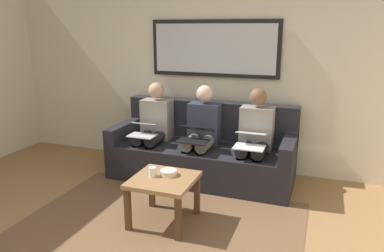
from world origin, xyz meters
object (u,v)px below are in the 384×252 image
(couch, at_px, (203,152))
(cup, at_px, (152,172))
(coffee_table, at_px, (163,185))
(person_right, at_px, (154,126))
(laptop_silver, at_px, (145,129))
(bowl, at_px, (168,173))
(laptop_black, at_px, (196,134))
(laptop_white, at_px, (251,139))
(framed_mirror, at_px, (214,49))
(person_middle, at_px, (202,130))
(person_left, at_px, (255,135))

(couch, bearing_deg, cup, 85.02)
(coffee_table, xyz_separation_m, person_right, (0.65, -1.15, 0.23))
(coffee_table, xyz_separation_m, laptop_silver, (0.65, -0.91, 0.25))
(cup, relative_size, bowl, 0.57)
(couch, xyz_separation_m, laptop_black, (0.00, 0.30, 0.32))
(bowl, relative_size, laptop_white, 0.43)
(person_right, bearing_deg, laptop_silver, 90.00)
(cup, relative_size, person_right, 0.08)
(bowl, bearing_deg, coffee_table, 77.74)
(framed_mirror, height_order, person_middle, framed_mirror)
(laptop_white, bearing_deg, coffee_table, 55.13)
(person_right, bearing_deg, framed_mirror, -144.48)
(person_right, relative_size, laptop_silver, 3.30)
(coffee_table, distance_m, person_middle, 1.17)
(person_left, bearing_deg, laptop_black, 19.81)
(bowl, bearing_deg, person_left, -119.93)
(framed_mirror, xyz_separation_m, person_left, (-0.64, 0.46, -0.94))
(person_right, bearing_deg, bowl, 121.82)
(couch, xyz_separation_m, bowl, (-0.02, 1.14, 0.17))
(coffee_table, bearing_deg, laptop_black, -89.57)
(framed_mirror, distance_m, cup, 1.92)
(person_left, relative_size, laptop_white, 3.09)
(person_middle, xyz_separation_m, laptop_silver, (0.64, 0.24, 0.02))
(cup, bearing_deg, laptop_white, -129.48)
(cup, bearing_deg, person_middle, -95.28)
(laptop_white, relative_size, laptop_black, 0.98)
(laptop_black, bearing_deg, bowl, 91.64)
(cup, height_order, laptop_black, laptop_black)
(bowl, height_order, laptop_black, laptop_black)
(couch, height_order, laptop_white, couch)
(couch, height_order, person_left, person_left)
(laptop_black, bearing_deg, person_middle, -90.00)
(couch, xyz_separation_m, framed_mirror, (0.00, -0.39, 1.24))
(bowl, relative_size, laptop_silver, 0.46)
(laptop_white, relative_size, laptop_silver, 1.07)
(couch, relative_size, laptop_black, 5.82)
(framed_mirror, bearing_deg, laptop_black, 90.00)
(cup, distance_m, person_middle, 1.16)
(couch, relative_size, laptop_white, 5.96)
(couch, xyz_separation_m, laptop_silver, (0.64, 0.31, 0.31))
(coffee_table, xyz_separation_m, bowl, (-0.02, -0.08, 0.10))
(person_left, bearing_deg, couch, -6.13)
(person_left, height_order, laptop_silver, person_left)
(couch, distance_m, person_left, 0.71)
(cup, distance_m, laptop_black, 0.93)
(laptop_black, bearing_deg, cup, 83.40)
(bowl, height_order, person_middle, person_middle)
(framed_mirror, relative_size, bowl, 10.47)
(laptop_white, height_order, person_right, person_right)
(person_left, height_order, person_right, same)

